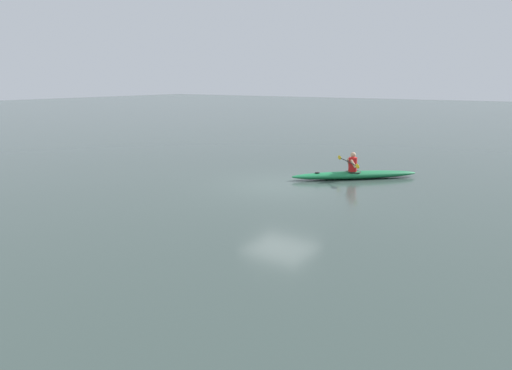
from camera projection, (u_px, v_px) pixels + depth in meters
The scene contains 3 objects.
ground_plane at pixel (282, 186), 17.10m from camera, with size 160.00×160.00×0.00m, color #384742.
kayak at pixel (355, 175), 18.32m from camera, with size 4.23×3.99×0.30m.
kayaker at pixel (352, 163), 18.19m from camera, with size 1.65×1.77×0.77m.
Camera 1 is at (-8.44, 14.40, 3.84)m, focal length 32.46 mm.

